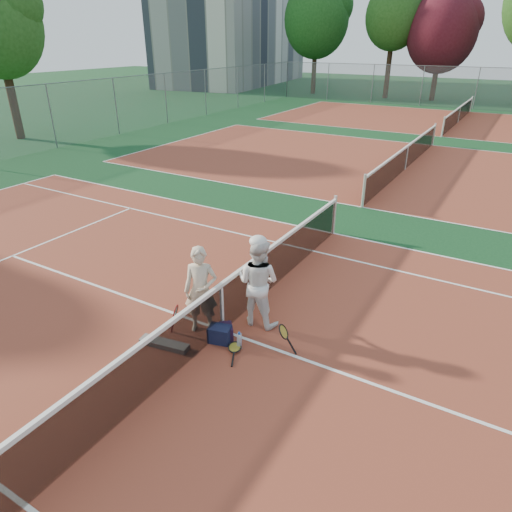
# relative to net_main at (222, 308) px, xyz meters

# --- Properties ---
(ground) EXTENTS (130.00, 130.00, 0.00)m
(ground) POSITION_rel_net_main_xyz_m (0.00, 0.00, -0.51)
(ground) COLOR #0F391A
(ground) RESTS_ON ground
(court_main) EXTENTS (23.77, 10.97, 0.01)m
(court_main) POSITION_rel_net_main_xyz_m (0.00, 0.00, -0.51)
(court_main) COLOR brown
(court_main) RESTS_ON ground
(court_far_a) EXTENTS (23.77, 10.97, 0.01)m
(court_far_a) POSITION_rel_net_main_xyz_m (0.00, 13.50, -0.51)
(court_far_a) COLOR brown
(court_far_a) RESTS_ON ground
(court_far_b) EXTENTS (23.77, 10.97, 0.01)m
(court_far_b) POSITION_rel_net_main_xyz_m (0.00, 27.00, -0.51)
(court_far_b) COLOR brown
(court_far_b) RESTS_ON ground
(net_main) EXTENTS (0.10, 10.98, 1.02)m
(net_main) POSITION_rel_net_main_xyz_m (0.00, 0.00, 0.00)
(net_main) COLOR black
(net_main) RESTS_ON ground
(net_far_a) EXTENTS (0.10, 10.98, 1.02)m
(net_far_a) POSITION_rel_net_main_xyz_m (0.00, 13.50, 0.00)
(net_far_a) COLOR black
(net_far_a) RESTS_ON ground
(net_far_b) EXTENTS (0.10, 10.98, 1.02)m
(net_far_b) POSITION_rel_net_main_xyz_m (0.00, 27.00, 0.00)
(net_far_b) COLOR black
(net_far_b) RESTS_ON ground
(fence_back) EXTENTS (32.00, 0.06, 3.00)m
(fence_back) POSITION_rel_net_main_xyz_m (0.00, 34.00, 0.99)
(fence_back) COLOR slate
(fence_back) RESTS_ON ground
(fence_left) EXTENTS (0.06, 54.50, 3.00)m
(fence_left) POSITION_rel_net_main_xyz_m (-16.00, 6.75, 0.99)
(fence_left) COLOR slate
(fence_left) RESTS_ON ground
(apartment_block) EXTENTS (12.96, 23.18, 15.00)m
(apartment_block) POSITION_rel_net_main_xyz_m (-28.00, 44.00, 6.99)
(apartment_block) COLOR beige
(apartment_block) RESTS_ON ground
(player_a) EXTENTS (0.73, 0.63, 1.68)m
(player_a) POSITION_rel_net_main_xyz_m (-0.35, -0.14, 0.33)
(player_a) COLOR beige
(player_a) RESTS_ON ground
(player_b) EXTENTS (0.87, 0.69, 1.74)m
(player_b) POSITION_rel_net_main_xyz_m (0.41, 0.60, 0.36)
(player_b) COLOR white
(player_b) RESTS_ON ground
(racket_red) EXTENTS (0.26, 0.32, 0.59)m
(racket_red) POSITION_rel_net_main_xyz_m (-0.70, -0.48, -0.22)
(racket_red) COLOR maroon
(racket_red) RESTS_ON ground
(racket_black_held) EXTENTS (0.37, 0.32, 0.53)m
(racket_black_held) POSITION_rel_net_main_xyz_m (1.26, 0.02, -0.24)
(racket_black_held) COLOR black
(racket_black_held) RESTS_ON ground
(racket_spare) EXTENTS (0.51, 0.66, 0.09)m
(racket_spare) POSITION_rel_net_main_xyz_m (0.51, -0.37, -0.47)
(racket_spare) COLOR black
(racket_spare) RESTS_ON ground
(sports_bag_navy) EXTENTS (0.45, 0.36, 0.31)m
(sports_bag_navy) POSITION_rel_net_main_xyz_m (0.14, -0.29, -0.35)
(sports_bag_navy) COLOR black
(sports_bag_navy) RESTS_ON ground
(sports_bag_purple) EXTENTS (0.38, 0.39, 0.26)m
(sports_bag_purple) POSITION_rel_net_main_xyz_m (0.18, -0.15, -0.38)
(sports_bag_purple) COLOR black
(sports_bag_purple) RESTS_ON ground
(net_cover_canvas) EXTENTS (0.95, 0.36, 0.10)m
(net_cover_canvas) POSITION_rel_net_main_xyz_m (-0.63, -0.92, -0.46)
(net_cover_canvas) COLOR #67615D
(net_cover_canvas) RESTS_ON ground
(water_bottle) EXTENTS (0.09, 0.09, 0.30)m
(water_bottle) POSITION_rel_net_main_xyz_m (0.55, -0.29, -0.36)
(water_bottle) COLOR #C9E6FF
(water_bottle) RESTS_ON ground
(tree_back_0) EXTENTS (5.95, 5.95, 9.92)m
(tree_back_0) POSITION_rel_net_main_xyz_m (-15.10, 37.92, 5.97)
(tree_back_0) COLOR #382314
(tree_back_0) RESTS_ON ground
(tree_back_1) EXTENTS (4.84, 4.84, 9.42)m
(tree_back_1) POSITION_rel_net_main_xyz_m (-7.93, 37.91, 6.10)
(tree_back_1) COLOR #382314
(tree_back_1) RESTS_ON ground
(tree_back_maroon) EXTENTS (5.66, 5.66, 8.65)m
(tree_back_maroon) POSITION_rel_net_main_xyz_m (-3.89, 38.23, 4.87)
(tree_back_maroon) COLOR #382314
(tree_back_maroon) RESTS_ON ground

